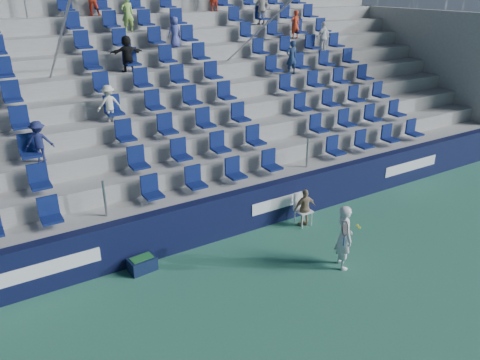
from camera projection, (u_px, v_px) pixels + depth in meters
name	position (u px, v px, depth m)	size (l,w,h in m)	color
ground	(299.00, 297.00, 10.12)	(70.00, 70.00, 0.00)	#327459
sponsor_wall	(227.00, 215.00, 12.35)	(24.00, 0.32, 1.20)	black
grandstand	(151.00, 115.00, 15.74)	(24.00, 8.17, 6.63)	#A2A29D
tennis_player	(344.00, 237.00, 10.91)	(0.69, 0.69, 1.60)	silver
line_judge_chair	(302.00, 206.00, 12.99)	(0.41, 0.42, 0.94)	white
line_judge	(305.00, 208.00, 12.87)	(0.64, 0.27, 1.10)	tan
ball_bin	(142.00, 263.00, 10.99)	(0.66, 0.47, 0.35)	#0E1935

